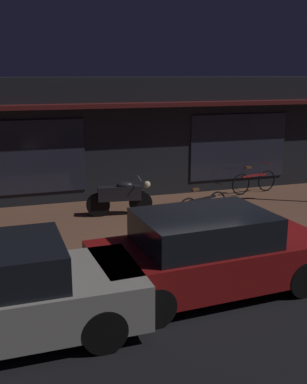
% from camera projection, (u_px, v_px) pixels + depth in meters
% --- Properties ---
extents(ground_plane, '(60.00, 60.00, 0.00)m').
position_uv_depth(ground_plane, '(210.00, 265.00, 9.27)').
color(ground_plane, black).
extents(sidewalk_slab, '(18.00, 4.00, 0.15)m').
position_uv_depth(sidewalk_slab, '(161.00, 218.00, 12.02)').
color(sidewalk_slab, brown).
rests_on(sidewalk_slab, ground_plane).
extents(storefront_building, '(18.00, 3.30, 3.60)m').
position_uv_depth(storefront_building, '(127.00, 135.00, 14.72)').
color(storefront_building, black).
rests_on(storefront_building, ground_plane).
extents(motorcycle, '(1.70, 0.55, 0.97)m').
position_uv_depth(motorcycle, '(121.00, 196.00, 11.93)').
color(motorcycle, black).
rests_on(motorcycle, sidewalk_slab).
extents(bicycle_parked, '(1.64, 0.46, 0.91)m').
position_uv_depth(bicycle_parked, '(254.00, 182.00, 14.19)').
color(bicycle_parked, black).
rests_on(bicycle_parked, sidewalk_slab).
extents(bicycle_extra, '(1.57, 0.66, 0.91)m').
position_uv_depth(bicycle_extra, '(202.00, 206.00, 11.53)').
color(bicycle_extra, black).
rests_on(bicycle_extra, sidewalk_slab).
extents(parked_car_far, '(4.21, 2.02, 1.42)m').
position_uv_depth(parked_car_far, '(209.00, 253.00, 8.02)').
color(parked_car_far, black).
rests_on(parked_car_far, ground_plane).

